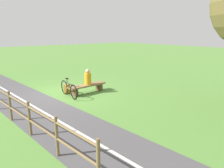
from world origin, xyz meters
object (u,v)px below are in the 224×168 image
(person_seated, at_px, (88,78))
(bench, at_px, (87,87))
(backpack, at_px, (67,89))
(bicycle, at_px, (69,89))

(person_seated, bearing_deg, bench, -0.00)
(bench, xyz_separation_m, backpack, (0.85, -0.57, -0.10))
(person_seated, relative_size, bicycle, 0.44)
(bench, distance_m, person_seated, 0.48)
(person_seated, xyz_separation_m, backpack, (0.90, -0.57, -0.57))
(person_seated, bearing_deg, bicycle, -5.45)
(bench, relative_size, person_seated, 2.64)
(bicycle, height_order, backpack, bicycle)
(bench, distance_m, backpack, 1.03)
(bicycle, xyz_separation_m, backpack, (-0.18, -0.55, -0.15))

